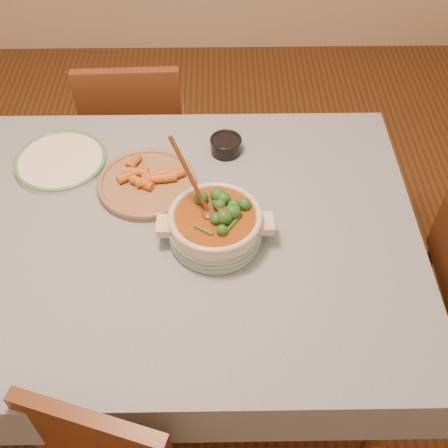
# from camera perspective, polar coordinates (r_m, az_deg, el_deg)

# --- Properties ---
(floor) EXTENTS (4.50, 4.50, 0.00)m
(floor) POSITION_cam_1_polar(r_m,az_deg,el_deg) (2.26, -7.26, -13.39)
(floor) COLOR #432713
(floor) RESTS_ON ground
(dining_table) EXTENTS (1.68, 1.08, 0.76)m
(dining_table) POSITION_cam_1_polar(r_m,az_deg,el_deg) (1.70, -9.37, -2.69)
(dining_table) COLOR brown
(dining_table) RESTS_ON floor
(stew_casserole) EXTENTS (0.32, 0.26, 0.31)m
(stew_casserole) POSITION_cam_1_polar(r_m,az_deg,el_deg) (1.54, -0.91, -0.03)
(stew_casserole) COLOR beige
(stew_casserole) RESTS_ON dining_table
(white_plate) EXTENTS (0.36, 0.36, 0.03)m
(white_plate) POSITION_cam_1_polar(r_m,az_deg,el_deg) (1.88, -16.25, 6.18)
(white_plate) COLOR white
(white_plate) RESTS_ON dining_table
(condiment_bowl) EXTENTS (0.12, 0.12, 0.05)m
(condiment_bowl) POSITION_cam_1_polar(r_m,az_deg,el_deg) (1.84, 0.19, 8.08)
(condiment_bowl) COLOR black
(condiment_bowl) RESTS_ON dining_table
(fried_plate) EXTENTS (0.39, 0.39, 0.05)m
(fried_plate) POSITION_cam_1_polar(r_m,az_deg,el_deg) (1.74, -7.86, 4.25)
(fried_plate) COLOR #957552
(fried_plate) RESTS_ON dining_table
(chair_far) EXTENTS (0.41, 0.41, 0.84)m
(chair_far) POSITION_cam_1_polar(r_m,az_deg,el_deg) (2.40, -8.82, 9.17)
(chair_far) COLOR brown
(chair_far) RESTS_ON floor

